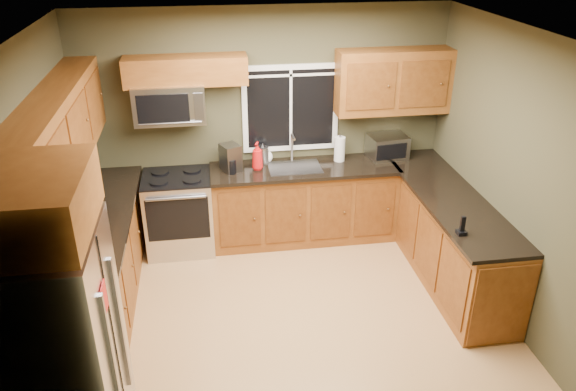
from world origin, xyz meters
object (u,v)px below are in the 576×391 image
object	(u,v)px
refrigerator	(60,355)
kettle	(263,154)
soap_bottle_a	(257,156)
range	(179,212)
coffee_maker	(231,159)
cordless_phone	(462,229)
microwave	(170,103)
toaster_oven	(387,147)
paper_towel_roll	(340,149)
soap_bottle_c	(266,154)

from	to	relation	value
refrigerator	kettle	xyz separation A→B (m)	(1.69, 2.95, 0.16)
soap_bottle_a	range	bearing A→B (deg)	-178.12
coffee_maker	cordless_phone	xyz separation A→B (m)	(1.98, -1.75, -0.09)
refrigerator	coffee_maker	world-z (taller)	refrigerator
kettle	range	bearing A→B (deg)	-169.77
cordless_phone	soap_bottle_a	bearing A→B (deg)	133.73
range	kettle	world-z (taller)	kettle
coffee_maker	kettle	xyz separation A→B (m)	(0.38, 0.15, -0.03)
microwave	soap_bottle_a	bearing A→B (deg)	-6.53
toaster_oven	kettle	xyz separation A→B (m)	(-1.49, 0.03, -0.02)
kettle	toaster_oven	bearing A→B (deg)	-1.30
paper_towel_roll	kettle	bearing A→B (deg)	177.31
soap_bottle_a	toaster_oven	bearing A→B (deg)	4.24
soap_bottle_a	cordless_phone	size ratio (longest dim) A/B	1.78
toaster_oven	soap_bottle_a	size ratio (longest dim) A/B	1.48
soap_bottle_a	paper_towel_roll	bearing A→B (deg)	6.25
soap_bottle_a	soap_bottle_c	xyz separation A→B (m)	(0.13, 0.20, -0.07)
microwave	paper_towel_roll	size ratio (longest dim) A/B	2.35
coffee_maker	soap_bottle_c	world-z (taller)	coffee_maker
refrigerator	coffee_maker	distance (m)	3.10
soap_bottle_c	cordless_phone	world-z (taller)	soap_bottle_c
soap_bottle_c	coffee_maker	bearing A→B (deg)	-155.07
cordless_phone	paper_towel_roll	bearing A→B (deg)	110.48
toaster_oven	soap_bottle_a	world-z (taller)	soap_bottle_a
range	microwave	size ratio (longest dim) A/B	1.23
microwave	soap_bottle_c	xyz separation A→B (m)	(1.05, 0.09, -0.70)
toaster_oven	range	bearing A→B (deg)	-176.63
soap_bottle_c	range	bearing A→B (deg)	-167.62
toaster_oven	paper_towel_roll	distance (m)	0.58
soap_bottle_c	microwave	bearing A→B (deg)	-174.87
toaster_oven	kettle	world-z (taller)	toaster_oven
refrigerator	soap_bottle_c	bearing A→B (deg)	59.90
soap_bottle_a	cordless_phone	distance (m)	2.43
range	microwave	xyz separation A→B (m)	(-0.00, 0.14, 1.26)
range	cordless_phone	bearing A→B (deg)	-33.51
microwave	cordless_phone	distance (m)	3.28
refrigerator	soap_bottle_c	xyz separation A→B (m)	(1.74, 3.00, 0.13)
toaster_oven	coffee_maker	xyz separation A→B (m)	(-1.87, -0.12, 0.01)
paper_towel_roll	cordless_phone	distance (m)	1.99
soap_bottle_a	soap_bottle_c	world-z (taller)	soap_bottle_a
soap_bottle_a	microwave	bearing A→B (deg)	173.47
paper_towel_roll	cordless_phone	bearing A→B (deg)	-69.52
microwave	soap_bottle_c	size ratio (longest dim) A/B	4.03
coffee_maker	toaster_oven	bearing A→B (deg)	3.52
range	toaster_oven	size ratio (longest dim) A/B	1.96
toaster_oven	soap_bottle_c	xyz separation A→B (m)	(-1.44, 0.08, -0.04)
refrigerator	cordless_phone	world-z (taller)	refrigerator
paper_towel_roll	cordless_phone	world-z (taller)	paper_towel_roll
coffee_maker	cordless_phone	world-z (taller)	coffee_maker
refrigerator	coffee_maker	bearing A→B (deg)	64.92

